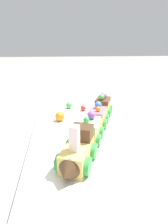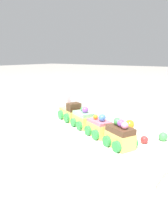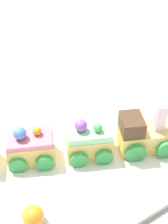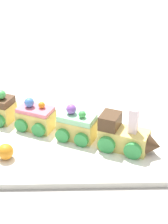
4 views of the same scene
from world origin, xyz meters
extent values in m
plane|color=gray|center=(0.00, 0.00, 0.00)|extent=(10.00, 10.00, 0.00)
cube|color=white|center=(0.00, 0.00, 0.01)|extent=(0.61, 0.36, 0.01)
cube|color=#EACC66|center=(0.12, -0.07, 0.03)|extent=(0.11, 0.08, 0.04)
cube|color=#4C331E|center=(0.09, -0.06, 0.07)|extent=(0.05, 0.06, 0.03)
cone|color=#4C331E|center=(0.17, -0.09, 0.03)|extent=(0.04, 0.05, 0.04)
cube|color=white|center=(0.13, -0.08, 0.06)|extent=(0.02, 0.02, 0.02)
cube|color=white|center=(0.13, -0.08, 0.08)|extent=(0.02, 0.02, 0.02)
cube|color=white|center=(0.13, -0.08, 0.10)|extent=(0.02, 0.02, 0.02)
cylinder|color=green|center=(0.13, -0.11, 0.03)|extent=(0.04, 0.02, 0.04)
cylinder|color=green|center=(0.15, -0.05, 0.03)|extent=(0.04, 0.02, 0.04)
cylinder|color=green|center=(0.08, -0.08, 0.03)|extent=(0.04, 0.02, 0.04)
cylinder|color=green|center=(0.10, -0.03, 0.03)|extent=(0.04, 0.02, 0.04)
cube|color=#EACC66|center=(0.02, -0.03, 0.03)|extent=(0.09, 0.08, 0.04)
cube|color=#93DBA3|center=(0.02, -0.03, 0.06)|extent=(0.09, 0.07, 0.01)
sphere|color=#9956C6|center=(0.01, -0.02, 0.08)|extent=(0.03, 0.03, 0.02)
sphere|color=#4CBC56|center=(0.03, -0.04, 0.07)|extent=(0.02, 0.02, 0.02)
cylinder|color=green|center=(0.03, -0.06, 0.03)|extent=(0.03, 0.02, 0.03)
cylinder|color=green|center=(0.05, -0.01, 0.03)|extent=(0.03, 0.02, 0.03)
cylinder|color=green|center=(-0.01, -0.04, 0.03)|extent=(0.03, 0.02, 0.03)
cylinder|color=green|center=(0.01, 0.01, 0.03)|extent=(0.03, 0.02, 0.03)
cube|color=#EACC66|center=(-0.07, 0.01, 0.03)|extent=(0.09, 0.08, 0.04)
cube|color=#E57084|center=(-0.07, 0.01, 0.06)|extent=(0.09, 0.07, 0.01)
sphere|color=#4C84E0|center=(-0.08, 0.02, 0.07)|extent=(0.03, 0.03, 0.02)
sphere|color=orange|center=(-0.06, 0.01, 0.07)|extent=(0.02, 0.02, 0.01)
cylinder|color=green|center=(-0.06, -0.02, 0.03)|extent=(0.03, 0.02, 0.03)
cylinder|color=green|center=(-0.04, 0.03, 0.03)|extent=(0.03, 0.02, 0.03)
cylinder|color=green|center=(-0.10, 0.00, 0.03)|extent=(0.03, 0.02, 0.03)
cylinder|color=green|center=(-0.08, 0.05, 0.03)|extent=(0.03, 0.02, 0.03)
cube|color=#EACC66|center=(-0.16, 0.06, 0.03)|extent=(0.09, 0.08, 0.04)
cube|color=brown|center=(-0.16, 0.06, 0.06)|extent=(0.09, 0.07, 0.02)
sphere|color=pink|center=(-0.18, 0.07, 0.08)|extent=(0.03, 0.03, 0.02)
sphere|color=#9956C6|center=(-0.16, 0.06, 0.08)|extent=(0.03, 0.03, 0.02)
sphere|color=#4CBC56|center=(-0.15, 0.05, 0.08)|extent=(0.03, 0.03, 0.02)
cylinder|color=green|center=(-0.15, 0.02, 0.03)|extent=(0.03, 0.02, 0.03)
cylinder|color=green|center=(-0.13, 0.07, 0.03)|extent=(0.03, 0.02, 0.03)
cylinder|color=green|center=(-0.19, 0.04, 0.03)|extent=(0.03, 0.02, 0.03)
cylinder|color=green|center=(-0.17, 0.09, 0.03)|extent=(0.03, 0.02, 0.03)
sphere|color=red|center=(-0.21, -0.01, 0.02)|extent=(0.02, 0.02, 0.02)
sphere|color=orange|center=(-0.12, -0.10, 0.03)|extent=(0.03, 0.03, 0.03)
sphere|color=#4CBC56|center=(-0.24, -0.06, 0.02)|extent=(0.03, 0.03, 0.03)
camera|label=1|loc=(0.42, -0.10, 0.24)|focal=28.00mm
camera|label=2|loc=(-0.41, 0.56, 0.25)|focal=35.00mm
camera|label=3|loc=(-0.19, -0.35, 0.42)|focal=50.00mm
camera|label=4|loc=(0.02, -0.70, 0.45)|focal=60.00mm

